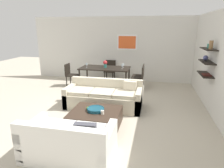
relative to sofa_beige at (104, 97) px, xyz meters
The scene contains 18 objects.
ground_plane 0.45m from the sofa_beige, 105.17° to the right, with size 18.00×18.00×0.00m, color #BCB29E.
back_wall_unit 3.37m from the sofa_beige, 86.26° to the left, with size 8.40×0.09×2.70m.
right_wall_shelf_unit 3.13m from the sofa_beige, ahead, with size 0.34×8.20×2.70m.
sofa_beige is the anchor object (origin of this frame).
loveseat_white 2.42m from the sofa_beige, 90.44° to the right, with size 1.57×0.90×0.78m.
coffee_table 1.21m from the sofa_beige, 85.42° to the right, with size 1.14×1.00×0.38m.
decorative_bowl 1.19m from the sofa_beige, 85.18° to the right, with size 0.40×0.40×0.07m.
candle_jar 1.37m from the sofa_beige, 77.11° to the right, with size 0.07×0.07×0.09m, color silver.
apple_on_coffee_table 1.17m from the sofa_beige, 94.91° to the right, with size 0.07×0.07×0.07m, color #669E2D.
dining_table 2.18m from the sofa_beige, 103.53° to the left, with size 1.91×0.99×0.75m.
dining_chair_right_near 2.06m from the sofa_beige, 65.21° to the left, with size 0.44×0.44×0.88m.
dining_chair_right_far 2.47m from the sofa_beige, 69.57° to the left, with size 0.44×0.44×0.88m.
dining_chair_head 3.04m from the sofa_beige, 99.53° to the left, with size 0.44×0.44×0.88m.
dining_chair_left_near 2.64m from the sofa_beige, 135.03° to the left, with size 0.44×0.44×0.88m.
wine_glass_left_near 2.37m from the sofa_beige, 121.51° to the left, with size 0.07×0.07×0.17m.
wine_glass_right_far 2.29m from the sofa_beige, 84.84° to the left, with size 0.06×0.06×0.16m.
wine_glass_right_near 2.06m from the sofa_beige, 84.20° to the left, with size 0.07×0.07×0.18m.
centerpiece_vase 2.24m from the sofa_beige, 103.18° to the left, with size 0.16×0.16×0.28m.
Camera 1 is at (1.47, -4.94, 2.25)m, focal length 31.79 mm.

